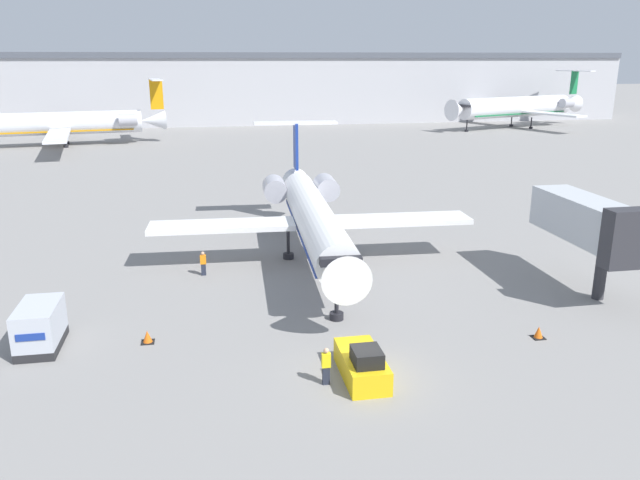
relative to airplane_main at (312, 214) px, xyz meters
name	(u,v)px	position (x,y,z in m)	size (l,w,h in m)	color
ground_plane	(365,381)	(-0.64, -18.12, -3.44)	(600.00, 600.00, 0.00)	gray
terminal_building	(233,88)	(-0.64, 101.88, 4.24)	(180.00, 16.80, 15.30)	#B2B2B7
airplane_main	(312,214)	(0.00, 0.00, 0.00)	(23.23, 26.87, 8.87)	white
pushback_tug	(362,364)	(-0.72, -17.73, -2.77)	(1.82, 4.12, 1.82)	yellow
luggage_cart	(40,327)	(-16.04, -11.76, -2.29)	(1.93, 3.56, 2.30)	#232326
worker_near_tug	(326,365)	(-2.47, -18.05, -2.50)	(0.40, 0.25, 1.79)	#232838
worker_by_wing	(203,263)	(-7.86, -2.07, -2.57)	(0.40, 0.24, 1.68)	#232838
traffic_cone_left	(147,337)	(-10.78, -12.15, -3.13)	(0.67, 0.67, 0.65)	black
traffic_cone_right	(539,332)	(9.49, -15.32, -3.14)	(0.64, 0.64, 0.65)	black
airplane_parked_far_left	(57,124)	(-31.40, 67.99, 0.27)	(36.26, 39.08, 10.71)	silver
airplane_parked_far_right	(518,107)	(57.55, 80.19, 0.94)	(36.21, 29.63, 11.57)	white
jet_bridge	(591,222)	(15.95, -9.24, 0.99)	(3.20, 9.50, 6.19)	#2D2D33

